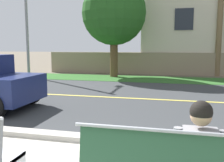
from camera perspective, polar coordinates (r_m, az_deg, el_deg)
ground_plane at (r=10.27m, az=5.62°, el=-2.27°), size 140.00×140.00×0.00m
curb_edge at (r=4.90m, az=-3.82°, el=-12.87°), size 44.00×0.30×0.11m
street_asphalt at (r=8.82m, az=4.26°, el=-3.90°), size 52.00×8.00×0.01m
road_centre_line at (r=8.82m, az=4.26°, el=-3.87°), size 48.00×0.14×0.01m
far_verge_grass at (r=14.08m, az=7.81°, el=0.44°), size 48.00×2.80×0.02m
seated_person_grey at (r=2.90m, az=18.74°, el=-14.99°), size 0.52×0.68×1.25m
streetlamp at (r=16.25m, az=-18.40°, el=16.76°), size 0.24×2.10×7.83m
shade_tree_far_left at (r=15.03m, az=0.83°, el=16.04°), size 3.69×3.69×6.08m
garden_wall at (r=16.52m, az=7.48°, el=3.92°), size 13.00×0.36×1.40m
house_across_street at (r=19.85m, az=21.77°, el=12.04°), size 10.24×6.91×6.82m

